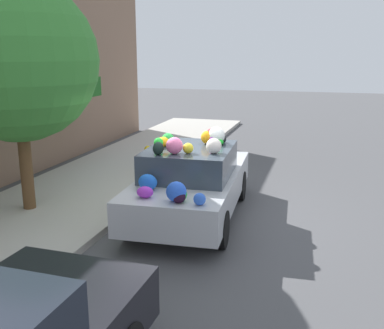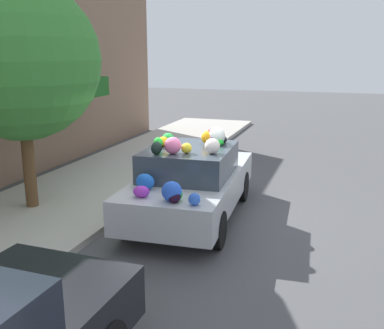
{
  "view_description": "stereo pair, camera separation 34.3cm",
  "coord_description": "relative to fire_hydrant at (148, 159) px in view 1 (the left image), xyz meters",
  "views": [
    {
      "loc": [
        -7.98,
        -2.47,
        3.15
      ],
      "look_at": [
        0.0,
        -0.13,
        1.06
      ],
      "focal_mm": 42.0,
      "sensor_mm": 36.0,
      "label": 1
    },
    {
      "loc": [
        -7.88,
        -2.8,
        3.15
      ],
      "look_at": [
        0.0,
        -0.13,
        1.06
      ],
      "focal_mm": 42.0,
      "sensor_mm": 36.0,
      "label": 2
    }
  ],
  "objects": [
    {
      "name": "art_car",
      "position": [
        -2.53,
        -1.91,
        0.29
      ],
      "size": [
        4.21,
        1.97,
        1.76
      ],
      "rotation": [
        0.0,
        0.0,
        0.06
      ],
      "color": "#B7BABF",
      "rests_on": "ground"
    },
    {
      "name": "fire_hydrant",
      "position": [
        0.0,
        0.0,
        0.0
      ],
      "size": [
        0.2,
        0.2,
        0.7
      ],
      "color": "gold",
      "rests_on": "sidewalk_curb"
    },
    {
      "name": "street_tree",
      "position": [
        -3.22,
        1.26,
        2.52
      ],
      "size": [
        3.03,
        3.03,
        4.39
      ],
      "color": "brown",
      "rests_on": "sidewalk_curb"
    },
    {
      "name": "sidewalk_curb",
      "position": [
        -2.46,
        0.93,
        -0.41
      ],
      "size": [
        24.0,
        3.2,
        0.13
      ],
      "color": "#B2ADA3",
      "rests_on": "ground"
    },
    {
      "name": "ground_plane",
      "position": [
        -2.46,
        -1.77,
        -0.47
      ],
      "size": [
        60.0,
        60.0,
        0.0
      ],
      "primitive_type": "plane",
      "color": "#4C4C4F"
    }
  ]
}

